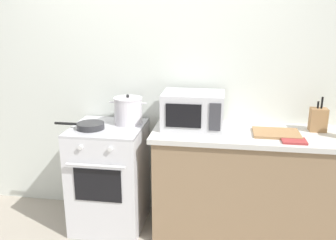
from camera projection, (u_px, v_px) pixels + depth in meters
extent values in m
cube|color=silver|center=(188.00, 82.00, 3.25)|extent=(4.40, 0.10, 2.50)
cube|color=#8C7051|center=(254.00, 187.00, 3.06)|extent=(1.64, 0.56, 0.88)
cube|color=beige|center=(258.00, 135.00, 2.93)|extent=(1.70, 0.60, 0.04)
cube|color=silver|center=(110.00, 177.00, 3.22)|extent=(0.60, 0.60, 0.90)
cube|color=#B7B7BC|center=(107.00, 128.00, 3.09)|extent=(0.60, 0.60, 0.02)
cube|color=black|center=(98.00, 185.00, 2.91)|extent=(0.39, 0.01, 0.28)
cylinder|color=silver|center=(95.00, 166.00, 2.84)|extent=(0.48, 0.02, 0.02)
cylinder|color=silver|center=(80.00, 147.00, 2.83)|extent=(0.04, 0.02, 0.04)
cylinder|color=silver|center=(110.00, 149.00, 2.80)|extent=(0.04, 0.02, 0.04)
cylinder|color=silver|center=(128.00, 111.00, 3.14)|extent=(0.24, 0.24, 0.22)
cylinder|color=silver|center=(128.00, 98.00, 3.11)|extent=(0.25, 0.25, 0.01)
sphere|color=black|center=(128.00, 96.00, 3.10)|extent=(0.03, 0.03, 0.03)
cylinder|color=silver|center=(112.00, 102.00, 3.14)|extent=(0.05, 0.01, 0.01)
cylinder|color=silver|center=(144.00, 103.00, 3.10)|extent=(0.05, 0.01, 0.01)
cylinder|color=#28282B|center=(91.00, 126.00, 3.02)|extent=(0.23, 0.23, 0.05)
cylinder|color=black|center=(66.00, 124.00, 3.05)|extent=(0.20, 0.02, 0.02)
cube|color=silver|center=(193.00, 110.00, 3.02)|extent=(0.50, 0.36, 0.30)
cube|color=black|center=(183.00, 116.00, 2.85)|extent=(0.28, 0.01, 0.19)
cube|color=#38383D|center=(215.00, 117.00, 2.82)|extent=(0.09, 0.01, 0.22)
cube|color=#997047|center=(276.00, 133.00, 2.88)|extent=(0.36, 0.26, 0.02)
cube|color=#997047|center=(318.00, 120.00, 2.94)|extent=(0.13, 0.10, 0.19)
cylinder|color=black|center=(318.00, 105.00, 2.91)|extent=(0.02, 0.02, 0.06)
cylinder|color=black|center=(322.00, 103.00, 2.90)|extent=(0.02, 0.02, 0.09)
cube|color=#993333|center=(294.00, 141.00, 2.72)|extent=(0.18, 0.14, 0.02)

